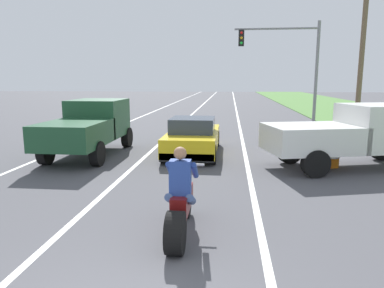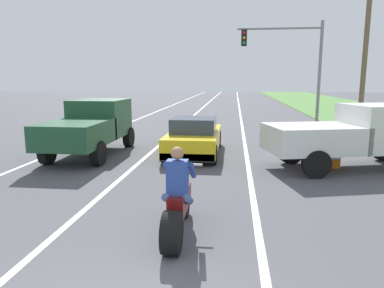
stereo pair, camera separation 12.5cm
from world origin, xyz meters
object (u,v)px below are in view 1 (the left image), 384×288
object	(u,v)px
sports_car_yellow	(193,137)
pickup_truck_right_shoulder_white	(352,133)
pickup_truck_left_lane_dark_green	(90,125)
construction_barrel_nearest	(330,151)
motorcycle_with_rider	(180,205)
traffic_light_mast_near	(291,57)

from	to	relation	value
sports_car_yellow	pickup_truck_right_shoulder_white	size ratio (longest dim) A/B	0.84
sports_car_yellow	pickup_truck_left_lane_dark_green	world-z (taller)	pickup_truck_left_lane_dark_green
pickup_truck_left_lane_dark_green	construction_barrel_nearest	distance (m)	8.33
motorcycle_with_rider	traffic_light_mast_near	xyz separation A→B (m)	(4.25, 15.71, 3.42)
sports_car_yellow	pickup_truck_left_lane_dark_green	size ratio (longest dim) A/B	0.90
pickup_truck_left_lane_dark_green	pickup_truck_right_shoulder_white	world-z (taller)	same
motorcycle_with_rider	traffic_light_mast_near	distance (m)	16.63
sports_car_yellow	construction_barrel_nearest	world-z (taller)	sports_car_yellow
motorcycle_with_rider	sports_car_yellow	bearing A→B (deg)	94.13
pickup_truck_left_lane_dark_green	pickup_truck_right_shoulder_white	bearing A→B (deg)	-6.65
motorcycle_with_rider	construction_barrel_nearest	world-z (taller)	motorcycle_with_rider
motorcycle_with_rider	construction_barrel_nearest	size ratio (longest dim) A/B	2.21
pickup_truck_left_lane_dark_green	traffic_light_mast_near	xyz separation A→B (m)	(8.48, 9.13, 2.90)
construction_barrel_nearest	traffic_light_mast_near	bearing A→B (deg)	88.73
pickup_truck_left_lane_dark_green	traffic_light_mast_near	size ratio (longest dim) A/B	0.80
motorcycle_with_rider	pickup_truck_right_shoulder_white	world-z (taller)	pickup_truck_right_shoulder_white
motorcycle_with_rider	pickup_truck_left_lane_dark_green	distance (m)	7.84
construction_barrel_nearest	pickup_truck_left_lane_dark_green	bearing A→B (deg)	173.74
motorcycle_with_rider	sports_car_yellow	world-z (taller)	motorcycle_with_rider
pickup_truck_right_shoulder_white	traffic_light_mast_near	size ratio (longest dim) A/B	0.86
sports_car_yellow	pickup_truck_right_shoulder_white	distance (m)	5.39
motorcycle_with_rider	pickup_truck_right_shoulder_white	distance (m)	7.22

